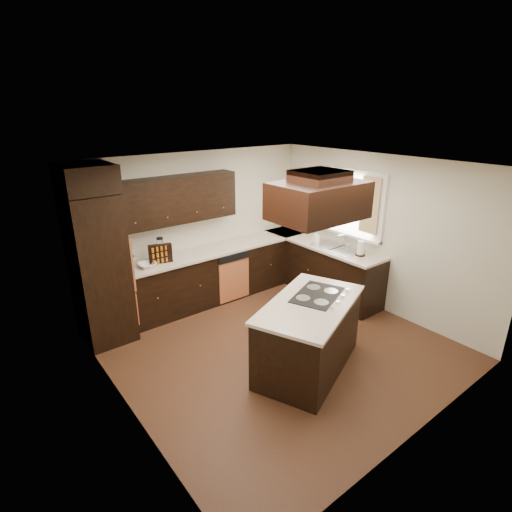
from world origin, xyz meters
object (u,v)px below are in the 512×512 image
Objects in this scene: oven_column at (99,269)px; range_hood at (318,201)px; island at (308,337)px; spice_rack at (160,254)px.

oven_column is 3.13m from range_hood.
oven_column is 2.98m from island.
oven_column is 0.93m from spice_rack.
range_hood is 3.00× the size of spice_rack.
oven_column is 1.36× the size of island.
range_hood is 2.72m from spice_rack.
oven_column reaches higher than island.
oven_column is at bearing 104.40° from island.
oven_column reaches higher than spice_rack.
range_hood reaches higher than spice_rack.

